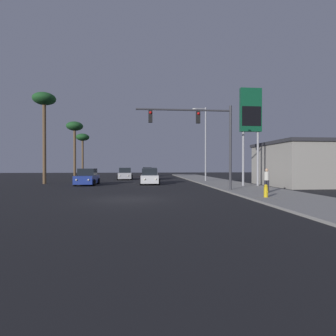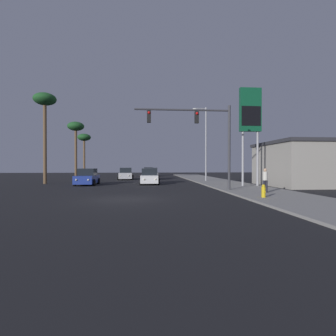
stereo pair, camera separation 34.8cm
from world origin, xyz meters
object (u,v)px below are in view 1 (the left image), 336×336
car_silver (125,174)px  car_red (147,172)px  car_white (150,177)px  street_lamp (205,140)px  palm_tree_far (83,139)px  palm_tree_near (44,104)px  traffic_light_mast (204,130)px  fire_hydrant (266,191)px  pedestrian_on_sidewalk (267,179)px  car_blue (87,178)px  car_grey (151,174)px  gas_station_sign (251,115)px  palm_tree_mid (75,129)px

car_silver → car_red: (3.33, 10.96, 0.00)m
car_white → street_lamp: bearing=-151.4°
palm_tree_far → palm_tree_near: size_ratio=0.80×
traffic_light_mast → street_lamp: street_lamp is taller
fire_hydrant → pedestrian_on_sidewalk: 2.85m
car_red → car_blue: (-6.44, -21.28, 0.00)m
car_silver → palm_tree_far: (-8.53, 11.72, 6.07)m
car_grey → gas_station_sign: bearing=122.6°
car_blue → pedestrian_on_sidewalk: bearing=144.7°
car_grey → traffic_light_mast: traffic_light_mast is taller
car_grey → car_silver: (-3.71, -0.06, 0.00)m
car_grey → palm_tree_near: (-11.78, -8.34, 7.83)m
car_silver → street_lamp: street_lamp is taller
gas_station_sign → car_white: bearing=152.7°
car_red → palm_tree_near: (-11.40, -19.24, 7.83)m
car_red → street_lamp: bearing=112.8°
car_white → fire_hydrant: size_ratio=5.70×
car_grey → car_blue: same height
car_red → car_blue: size_ratio=1.00×
car_blue → traffic_light_mast: (10.33, -7.70, 3.97)m
fire_hydrant → car_white: bearing=115.9°
car_silver → palm_tree_far: palm_tree_far is taller
car_white → gas_station_sign: gas_station_sign is taller
traffic_light_mast → palm_tree_near: 18.53m
car_grey → palm_tree_mid: size_ratio=0.51×
car_silver → car_white: bearing=106.6°
street_lamp → traffic_light_mast: bearing=-103.7°
car_silver → car_red: bearing=-109.2°
car_grey → palm_tree_far: 17.96m
car_silver → palm_tree_mid: size_ratio=0.51×
car_grey → palm_tree_near: bearing=36.6°
palm_tree_far → palm_tree_near: 20.08m
palm_tree_near → car_blue: bearing=-22.3°
car_red → street_lamp: 18.92m
gas_station_sign → palm_tree_mid: bearing=141.0°
traffic_light_mast → pedestrian_on_sidewalk: 5.87m
car_red → car_blue: 22.24m
car_grey → car_blue: bearing=58.0°
gas_station_sign → pedestrian_on_sidewalk: (-1.44, -6.14, -5.58)m
car_grey → fire_hydrant: bearing=106.0°
traffic_light_mast → car_blue: bearing=143.3°
car_red → gas_station_sign: size_ratio=0.48×
traffic_light_mast → street_lamp: 12.21m
fire_hydrant → car_blue: bearing=135.4°
traffic_light_mast → fire_hydrant: (2.55, -4.99, -4.24)m
traffic_light_mast → gas_station_sign: bearing=34.7°
street_lamp → fire_hydrant: size_ratio=11.84×
car_blue → palm_tree_mid: 14.37m
car_silver → car_blue: size_ratio=1.01×
car_blue → palm_tree_mid: (-4.31, 12.04, 6.56)m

